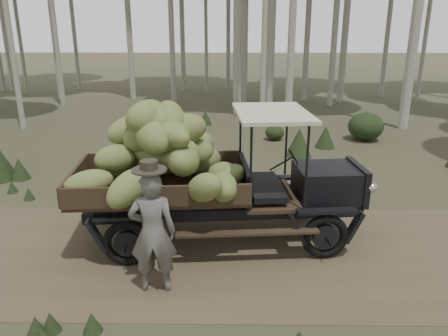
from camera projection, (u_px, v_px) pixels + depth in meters
The scene contains 5 objects.
ground at pixel (208, 253), 7.97m from camera, with size 120.00×120.00×0.00m, color #473D2B.
dirt_track at pixel (208, 253), 7.97m from camera, with size 70.00×4.00×0.01m, color brown.
banana_truck at pixel (188, 159), 7.94m from camera, with size 5.60×2.84×2.79m.
farmer at pixel (153, 231), 6.58m from camera, with size 0.74×0.55×2.12m.
undergrowth at pixel (196, 264), 6.57m from camera, with size 23.92×22.88×1.36m.
Camera 1 is at (0.38, -7.08, 3.97)m, focal length 35.00 mm.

